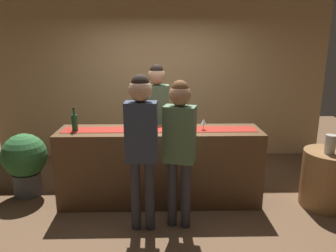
% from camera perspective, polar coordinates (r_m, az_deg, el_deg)
% --- Properties ---
extents(ground_plane, '(10.00, 10.00, 0.00)m').
position_cam_1_polar(ground_plane, '(4.50, -1.39, -13.00)').
color(ground_plane, brown).
extents(back_wall, '(6.00, 0.12, 2.90)m').
position_cam_1_polar(back_wall, '(5.92, -1.46, 8.48)').
color(back_wall, tan).
rests_on(back_wall, ground).
extents(bar_counter, '(2.61, 0.60, 1.00)m').
position_cam_1_polar(bar_counter, '(4.29, -1.43, -7.10)').
color(bar_counter, '#543821').
rests_on(bar_counter, ground).
extents(counter_runner_cloth, '(2.48, 0.28, 0.01)m').
position_cam_1_polar(counter_runner_cloth, '(4.13, -1.48, -0.64)').
color(counter_runner_cloth, maroon).
rests_on(counter_runner_cloth, bar_counter).
extents(wine_bottle_green, '(0.07, 0.07, 0.30)m').
position_cam_1_polar(wine_bottle_green, '(4.21, -16.19, 0.63)').
color(wine_bottle_green, '#194723').
rests_on(wine_bottle_green, bar_counter).
extents(wine_bottle_clear, '(0.07, 0.07, 0.30)m').
position_cam_1_polar(wine_bottle_clear, '(4.16, -3.28, 1.02)').
color(wine_bottle_clear, '#B2C6C1').
rests_on(wine_bottle_clear, bar_counter).
extents(wine_glass_near_customer, '(0.07, 0.07, 0.14)m').
position_cam_1_polar(wine_glass_near_customer, '(4.18, -6.25, 0.92)').
color(wine_glass_near_customer, silver).
rests_on(wine_glass_near_customer, bar_counter).
extents(wine_glass_mid_counter, '(0.07, 0.07, 0.14)m').
position_cam_1_polar(wine_glass_mid_counter, '(4.12, 6.31, 0.73)').
color(wine_glass_mid_counter, silver).
rests_on(wine_glass_mid_counter, bar_counter).
extents(bartender, '(0.34, 0.25, 1.79)m').
position_cam_1_polar(bartender, '(4.67, -1.96, 2.68)').
color(bartender, '#26262B').
rests_on(bartender, ground).
extents(customer_sipping, '(0.38, 0.29, 1.71)m').
position_cam_1_polar(customer_sipping, '(3.53, 2.05, -2.36)').
color(customer_sipping, '#33333D').
rests_on(customer_sipping, ground).
extents(customer_browsing, '(0.35, 0.25, 1.77)m').
position_cam_1_polar(customer_browsing, '(3.46, -4.73, -1.85)').
color(customer_browsing, '#33333D').
rests_on(customer_browsing, ground).
extents(round_side_table, '(0.68, 0.68, 0.74)m').
position_cam_1_polar(round_side_table, '(4.71, 26.55, -8.36)').
color(round_side_table, olive).
rests_on(round_side_table, ground).
extents(vase_on_side_table, '(0.13, 0.13, 0.24)m').
position_cam_1_polar(vase_on_side_table, '(4.47, 26.79, -2.91)').
color(vase_on_side_table, '#B7B2A8').
rests_on(vase_on_side_table, round_side_table).
extents(potted_plant_tall, '(0.60, 0.60, 0.88)m').
position_cam_1_polar(potted_plant_tall, '(4.87, -23.99, -5.57)').
color(potted_plant_tall, '#4C4C51').
rests_on(potted_plant_tall, ground).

